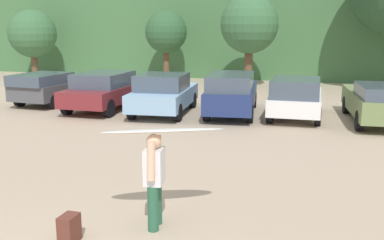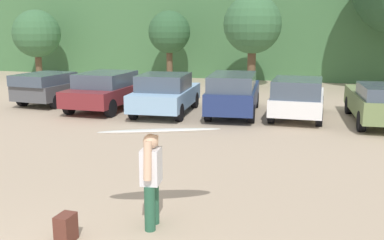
% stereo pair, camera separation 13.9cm
% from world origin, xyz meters
% --- Properties ---
extents(hillside_ridge, '(108.00, 12.00, 6.25)m').
position_xyz_m(hillside_ridge, '(0.00, 30.16, 3.12)').
color(hillside_ridge, '#427042').
rests_on(hillside_ridge, ground_plane).
extents(tree_left, '(3.13, 3.13, 4.43)m').
position_xyz_m(tree_left, '(-15.30, 21.63, 2.85)').
color(tree_left, brown).
rests_on(tree_left, ground_plane).
extents(tree_far_left, '(2.55, 2.55, 4.28)m').
position_xyz_m(tree_far_left, '(-6.03, 21.99, 2.97)').
color(tree_far_left, brown).
rests_on(tree_far_left, ground_plane).
extents(tree_center_left, '(3.16, 3.16, 5.03)m').
position_xyz_m(tree_center_left, '(-0.69, 20.60, 3.41)').
color(tree_center_left, brown).
rests_on(tree_center_left, ground_plane).
extents(parked_car_dark_gray, '(2.10, 4.30, 1.39)m').
position_xyz_m(parked_car_dark_gray, '(-7.93, 12.79, 0.75)').
color(parked_car_dark_gray, '#4C4F54').
rests_on(parked_car_dark_gray, ground_plane).
extents(parked_car_maroon, '(2.04, 4.13, 1.52)m').
position_xyz_m(parked_car_maroon, '(-5.06, 12.11, 0.82)').
color(parked_car_maroon, maroon).
rests_on(parked_car_maroon, ground_plane).
extents(parked_car_sky_blue, '(2.35, 4.43, 1.56)m').
position_xyz_m(parked_car_sky_blue, '(-2.45, 12.06, 0.80)').
color(parked_car_sky_blue, '#84ADD1').
rests_on(parked_car_sky_blue, ground_plane).
extents(parked_car_navy, '(2.29, 4.87, 1.63)m').
position_xyz_m(parked_car_navy, '(0.12, 12.60, 0.86)').
color(parked_car_navy, navy).
rests_on(parked_car_navy, ground_plane).
extents(parked_car_white, '(1.92, 4.05, 1.52)m').
position_xyz_m(parked_car_white, '(2.50, 12.62, 0.80)').
color(parked_car_white, white).
rests_on(parked_car_white, ground_plane).
extents(parked_car_olive_green, '(2.40, 4.83, 1.46)m').
position_xyz_m(parked_car_olive_green, '(5.37, 12.57, 0.79)').
color(parked_car_olive_green, '#6B7F4C').
rests_on(parked_car_olive_green, ground_plane).
extents(person_adult, '(0.36, 0.68, 1.62)m').
position_xyz_m(person_adult, '(0.98, 2.58, 0.91)').
color(person_adult, '#26593F').
rests_on(person_adult, ground_plane).
extents(surfboard_white, '(2.09, 1.38, 0.18)m').
position_xyz_m(surfboard_white, '(1.09, 2.72, 1.65)').
color(surfboard_white, white).
extents(backpack_dropped, '(0.24, 0.34, 0.45)m').
position_xyz_m(backpack_dropped, '(-0.10, 1.67, 0.22)').
color(backpack_dropped, '#592D23').
rests_on(backpack_dropped, ground_plane).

